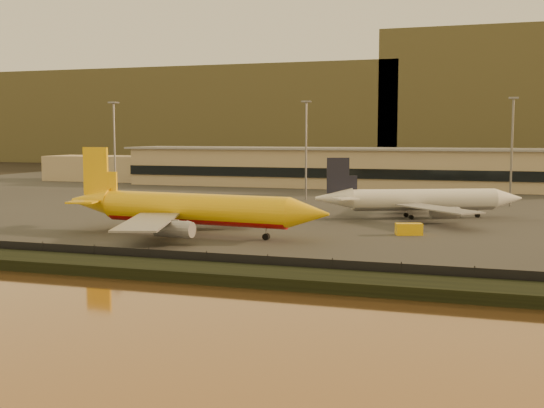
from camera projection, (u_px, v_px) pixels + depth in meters
The scene contains 11 objects.
ground at pixel (230, 253), 97.79m from camera, with size 900.00×900.00×0.00m, color black.
embankment at pixel (178, 271), 81.61m from camera, with size 320.00×7.00×1.40m, color black.
tarmac at pixel (355, 196), 187.80m from camera, with size 320.00×220.00×0.20m, color #2D2D2D.
perimeter_fence at pixel (192, 260), 85.34m from camera, with size 300.00×0.05×2.20m, color black.
terminal_building at pixel (329, 168), 220.52m from camera, with size 202.00×25.00×12.60m.
apron_light_masts at pixel (402, 140), 162.71m from camera, with size 152.20×12.20×25.40m.
distant_hills at pixel (397, 111), 423.04m from camera, with size 470.00×160.00×70.00m.
dhl_cargo_jet at pixel (191, 209), 113.77m from camera, with size 48.82×47.62×14.57m.
white_narrowbody_jet at pixel (420, 200), 136.95m from camera, with size 40.73×38.46×12.24m.
gse_vehicle_yellow at pixel (409, 229), 114.24m from camera, with size 4.38×1.97×1.97m, color yellow.
gse_vehicle_white at pixel (182, 217), 130.79m from camera, with size 4.17×1.88×1.88m, color white.
Camera 1 is at (35.21, -90.12, 17.01)m, focal length 45.00 mm.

